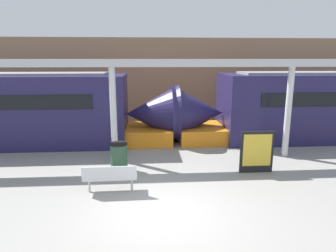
% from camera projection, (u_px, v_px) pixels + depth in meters
% --- Properties ---
extents(ground_plane, '(60.00, 60.00, 0.00)m').
position_uv_depth(ground_plane, '(164.00, 212.00, 7.59)').
color(ground_plane, gray).
extents(station_wall, '(56.00, 0.20, 5.00)m').
position_uv_depth(station_wall, '(153.00, 81.00, 17.97)').
color(station_wall, '#937051').
rests_on(station_wall, ground_plane).
extents(bench_near, '(1.55, 0.47, 0.83)m').
position_uv_depth(bench_near, '(110.00, 176.00, 8.62)').
color(bench_near, silver).
rests_on(bench_near, ground_plane).
extents(trash_bin, '(0.61, 0.61, 0.98)m').
position_uv_depth(trash_bin, '(119.00, 157.00, 10.35)').
color(trash_bin, '#2D5138').
rests_on(trash_bin, ground_plane).
extents(poster_board, '(1.14, 0.07, 1.45)m').
position_uv_depth(poster_board, '(257.00, 152.00, 10.09)').
color(poster_board, black).
rests_on(poster_board, ground_plane).
extents(support_column_near, '(0.24, 0.24, 3.51)m').
position_uv_depth(support_column_near, '(114.00, 115.00, 11.16)').
color(support_column_near, silver).
rests_on(support_column_near, ground_plane).
extents(support_column_far, '(0.24, 0.24, 3.51)m').
position_uv_depth(support_column_far, '(288.00, 113.00, 11.63)').
color(support_column_far, silver).
rests_on(support_column_far, ground_plane).
extents(canopy_beam, '(28.00, 0.60, 0.28)m').
position_uv_depth(canopy_beam, '(111.00, 63.00, 10.74)').
color(canopy_beam, '#B7B7BC').
rests_on(canopy_beam, support_column_near).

